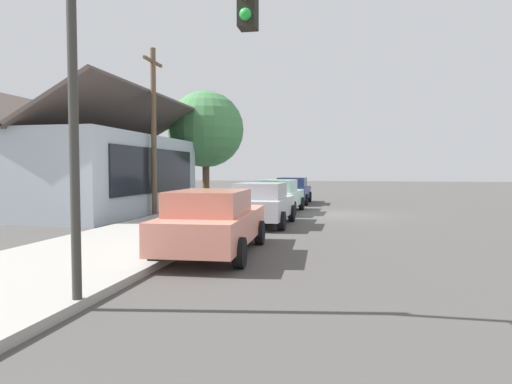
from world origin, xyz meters
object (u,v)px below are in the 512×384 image
at_px(car_seafoam, 278,196).
at_px(shade_tree, 206,130).
at_px(car_silver, 262,204).
at_px(traffic_light_main, 140,69).
at_px(utility_pole_wooden, 154,128).
at_px(car_navy, 293,190).
at_px(fire_hydrant_red, 256,200).
at_px(car_coral, 213,221).

xyz_separation_m(car_seafoam, shade_tree, (5.85, 5.50, 3.78)).
bearing_deg(car_silver, traffic_light_main, -178.41).
relative_size(traffic_light_main, utility_pole_wooden, 0.69).
xyz_separation_m(car_seafoam, car_navy, (5.81, -0.04, -0.00)).
height_order(car_silver, fire_hydrant_red, car_silver).
bearing_deg(car_coral, car_navy, -2.87).
relative_size(car_coral, traffic_light_main, 0.95).
relative_size(car_navy, traffic_light_main, 0.90).
relative_size(car_coral, shade_tree, 0.71).
bearing_deg(traffic_light_main, car_seafoam, 1.23).
distance_m(shade_tree, traffic_light_main, 22.04).
bearing_deg(utility_pole_wooden, traffic_light_main, -156.52).
height_order(car_silver, traffic_light_main, traffic_light_main).
xyz_separation_m(car_seafoam, traffic_light_main, (-15.38, -0.33, 2.67)).
distance_m(car_silver, traffic_light_main, 10.70).
height_order(car_seafoam, shade_tree, shade_tree).
distance_m(car_coral, fire_hydrant_red, 11.97).
distance_m(car_silver, fire_hydrant_red, 6.25).
bearing_deg(fire_hydrant_red, car_silver, -166.29).
xyz_separation_m(car_seafoam, utility_pole_wooden, (-2.35, 5.33, 3.11)).
relative_size(car_silver, car_seafoam, 0.91).
bearing_deg(car_navy, fire_hydrant_red, 163.53).
bearing_deg(car_navy, car_silver, -179.84).
bearing_deg(car_seafoam, utility_pole_wooden, 115.80).
relative_size(car_seafoam, fire_hydrant_red, 6.76).
distance_m(car_coral, utility_pole_wooden, 10.51).
height_order(utility_pole_wooden, fire_hydrant_red, utility_pole_wooden).
xyz_separation_m(car_seafoam, fire_hydrant_red, (1.05, 1.33, -0.32)).
distance_m(car_navy, utility_pole_wooden, 10.25).
height_order(car_seafoam, fire_hydrant_red, car_seafoam).
bearing_deg(car_coral, car_seafoam, -2.70).
bearing_deg(fire_hydrant_red, traffic_light_main, -174.23).
height_order(car_navy, shade_tree, shade_tree).
xyz_separation_m(car_navy, traffic_light_main, (-21.19, -0.29, 2.68)).
relative_size(car_seafoam, car_navy, 1.03).
bearing_deg(car_silver, car_coral, 179.28).
xyz_separation_m(car_coral, shade_tree, (16.69, 5.52, 3.78)).
xyz_separation_m(car_coral, car_navy, (16.65, -0.03, -0.00)).
bearing_deg(traffic_light_main, shade_tree, 15.37).
distance_m(car_seafoam, shade_tree, 8.88).
xyz_separation_m(traffic_light_main, fire_hydrant_red, (16.42, 1.66, -2.99)).
height_order(car_coral, shade_tree, shade_tree).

